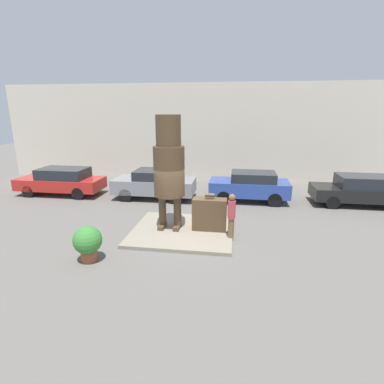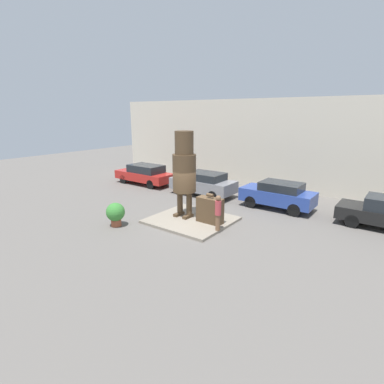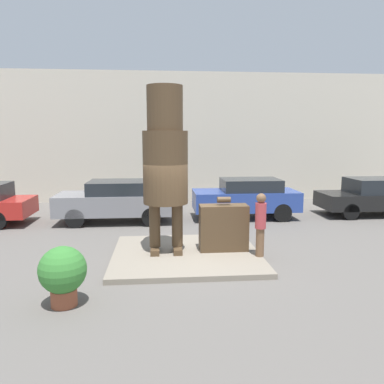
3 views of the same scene
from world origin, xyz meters
TOP-DOWN VIEW (x-y plane):
  - ground_plane at (0.00, 0.00)m, footprint 60.00×60.00m
  - pedestal at (0.00, 0.00)m, footprint 3.90×3.58m
  - building_backdrop at (0.00, 9.18)m, footprint 28.00×0.60m
  - statue_figure at (-0.53, 0.13)m, footprint 1.18×1.18m
  - giant_suitcase at (1.03, 0.14)m, footprint 1.31×0.54m
  - tourist at (1.88, -0.48)m, footprint 0.28×0.28m
  - parked_car_red at (-7.72, 4.35)m, footprint 4.73×1.79m
  - parked_car_grey at (-2.30, 4.40)m, footprint 4.32×1.85m
  - parked_car_blue at (2.71, 4.62)m, footprint 4.07×1.71m
  - planter_pot at (-2.54, -2.71)m, footprint 0.90×0.90m

SIDE VIEW (x-z plane):
  - ground_plane at x=0.00m, z-range 0.00..0.00m
  - pedestal at x=0.00m, z-range 0.00..0.13m
  - planter_pot at x=-2.54m, z-range 0.08..1.24m
  - giant_suitcase at x=1.03m, z-range 0.03..1.50m
  - parked_car_red at x=-7.72m, z-range 0.05..1.57m
  - parked_car_grey at x=-2.30m, z-range 0.06..1.62m
  - parked_car_blue at x=2.71m, z-range 0.06..1.62m
  - tourist at x=1.88m, z-range 0.21..1.86m
  - statue_figure at x=-0.53m, z-range 0.50..4.87m
  - building_backdrop at x=0.00m, z-range 0.00..6.32m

